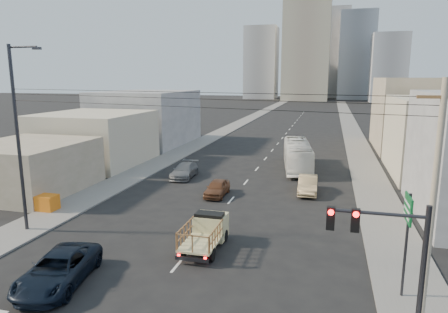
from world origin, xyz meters
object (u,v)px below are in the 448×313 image
at_px(sedan_tan, 308,185).
at_px(traffic_signal, 390,258).
at_px(flatbed_pickup, 205,231).
at_px(streetlamp_left, 19,135).
at_px(navy_pickup, 58,269).
at_px(crate_stack, 45,202).
at_px(green_sign, 407,221).
at_px(utility_pole, 432,208).
at_px(sedan_brown, 217,188).
at_px(sedan_grey, 184,171).
at_px(city_bus, 297,155).

xyz_separation_m(sedan_tan, traffic_signal, (3.76, -21.31, 3.32)).
distance_m(flatbed_pickup, streetlamp_left, 13.33).
xyz_separation_m(navy_pickup, crate_stack, (-8.14, 9.19, -0.08)).
height_order(sedan_tan, green_sign, green_sign).
xyz_separation_m(traffic_signal, utility_pole, (1.73, 2.51, 1.11)).
relative_size(flatbed_pickup, traffic_signal, 0.73).
xyz_separation_m(sedan_brown, utility_pole, (12.98, -15.98, 4.50)).
xyz_separation_m(flatbed_pickup, streetlamp_left, (-12.21, -0.42, 5.34)).
bearing_deg(green_sign, flatbed_pickup, 164.26).
height_order(green_sign, crate_stack, green_sign).
height_order(sedan_grey, utility_pole, utility_pole).
bearing_deg(sedan_tan, city_bus, 98.25).
relative_size(sedan_grey, crate_stack, 2.73).
bearing_deg(flatbed_pickup, utility_pole, -26.88).
height_order(navy_pickup, streetlamp_left, streetlamp_left).
height_order(traffic_signal, green_sign, traffic_signal).
bearing_deg(sedan_grey, flatbed_pickup, -68.96).
xyz_separation_m(sedan_tan, crate_stack, (-19.01, -10.11, -0.07)).
bearing_deg(sedan_grey, crate_stack, -121.11).
bearing_deg(crate_stack, sedan_brown, 32.30).
distance_m(city_bus, sedan_brown, 13.57).
distance_m(flatbed_pickup, crate_stack, 14.20).
distance_m(sedan_brown, sedan_tan, 8.00).
height_order(navy_pickup, crate_stack, navy_pickup).
distance_m(navy_pickup, city_bus, 30.15).
bearing_deg(sedan_grey, streetlamp_left, -110.50).
relative_size(flatbed_pickup, sedan_grey, 0.90).
bearing_deg(crate_stack, utility_pole, -19.54).
bearing_deg(sedan_grey, navy_pickup, -89.41).
relative_size(city_bus, crate_stack, 6.26).
height_order(utility_pole, crate_stack, utility_pole).
bearing_deg(crate_stack, city_bus, 48.42).
relative_size(sedan_grey, green_sign, 0.98).
relative_size(sedan_brown, sedan_tan, 0.87).
bearing_deg(city_bus, utility_pole, -83.71).
xyz_separation_m(sedan_brown, crate_stack, (-11.52, -7.28, 0.01)).
bearing_deg(sedan_tan, flatbed_pickup, -113.14).
distance_m(navy_pickup, crate_stack, 12.28).
bearing_deg(utility_pole, green_sign, 97.67).
xyz_separation_m(sedan_grey, utility_pole, (17.95, -21.27, 4.47)).
height_order(sedan_grey, traffic_signal, traffic_signal).
xyz_separation_m(flatbed_pickup, sedan_grey, (-7.26, 15.85, -0.38)).
height_order(navy_pickup, sedan_grey, navy_pickup).
xyz_separation_m(sedan_brown, streetlamp_left, (-9.91, -10.98, 5.76)).
relative_size(green_sign, streetlamp_left, 0.42).
bearing_deg(sedan_brown, utility_pole, -51.43).
xyz_separation_m(city_bus, streetlamp_left, (-15.71, -23.21, 4.87)).
bearing_deg(traffic_signal, utility_pole, 55.39).
bearing_deg(sedan_brown, green_sign, -47.35).
bearing_deg(sedan_grey, sedan_brown, -50.37).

